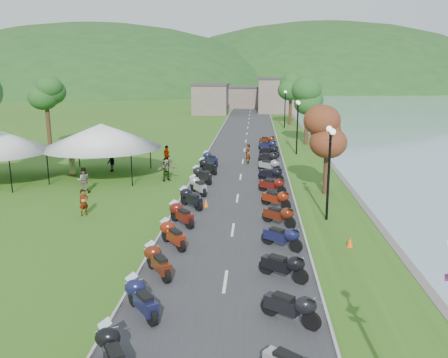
{
  "coord_description": "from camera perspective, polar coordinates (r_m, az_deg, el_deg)",
  "views": [
    {
      "loc": [
        1.08,
        -6.88,
        8.09
      ],
      "look_at": [
        -0.84,
        21.81,
        1.3
      ],
      "focal_mm": 38.0,
      "sensor_mm": 36.0,
      "label": 1
    }
  ],
  "objects": [
    {
      "name": "pedestrian_b",
      "position": [
        32.72,
        -16.46,
        -1.59
      ],
      "size": [
        0.93,
        0.68,
        1.71
      ],
      "primitive_type": "imported",
      "rotation": [
        0.0,
        0.0,
        3.45
      ],
      "color": "slate",
      "rests_on": "ground"
    },
    {
      "name": "moto_row_left",
      "position": [
        23.49,
        -5.59,
        -5.5
      ],
      "size": [
        2.6,
        36.6,
        1.1
      ],
      "primitive_type": null,
      "color": "#331411",
      "rests_on": "ground"
    },
    {
      "name": "pedestrian_c",
      "position": [
        38.82,
        -13.38,
        0.89
      ],
      "size": [
        1.03,
        1.07,
        1.63
      ],
      "primitive_type": "imported",
      "rotation": [
        0.0,
        0.0,
        5.45
      ],
      "color": "slate",
      "rests_on": "ground"
    },
    {
      "name": "tree_lakeside",
      "position": [
        31.17,
        12.4,
        3.83
      ],
      "size": [
        2.26,
        2.26,
        6.28
      ],
      "primitive_type": null,
      "color": "#2B6424",
      "rests_on": "ground"
    },
    {
      "name": "road",
      "position": [
        47.59,
        2.48,
        3.5
      ],
      "size": [
        7.0,
        120.0,
        0.02
      ],
      "primitive_type": "cube",
      "color": "#343437",
      "rests_on": "ground"
    },
    {
      "name": "far_building",
      "position": [
        92.11,
        1.94,
        9.8
      ],
      "size": [
        18.0,
        16.0,
        5.0
      ],
      "primitive_type": "cube",
      "color": "#75645B",
      "rests_on": "ground"
    },
    {
      "name": "vendor_tent_main",
      "position": [
        37.02,
        -14.42,
        3.4
      ],
      "size": [
        5.98,
        5.98,
        4.0
      ],
      "primitive_type": null,
      "color": "white",
      "rests_on": "ground"
    },
    {
      "name": "pedestrian_a",
      "position": [
        27.76,
        -16.42,
        -4.22
      ],
      "size": [
        0.67,
        0.68,
        1.52
      ],
      "primitive_type": "imported",
      "rotation": [
        0.0,
        0.0,
        0.82
      ],
      "color": "slate",
      "rests_on": "ground"
    },
    {
      "name": "moto_row_right",
      "position": [
        31.25,
        5.9,
        -0.75
      ],
      "size": [
        2.6,
        41.45,
        1.1
      ],
      "primitive_type": null,
      "color": "#331411",
      "rests_on": "ground"
    },
    {
      "name": "hills_backdrop",
      "position": [
        207.05,
        3.6,
        11.02
      ],
      "size": [
        360.0,
        120.0,
        76.0
      ],
      "primitive_type": null,
      "color": "#285621",
      "rests_on": "ground"
    }
  ]
}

